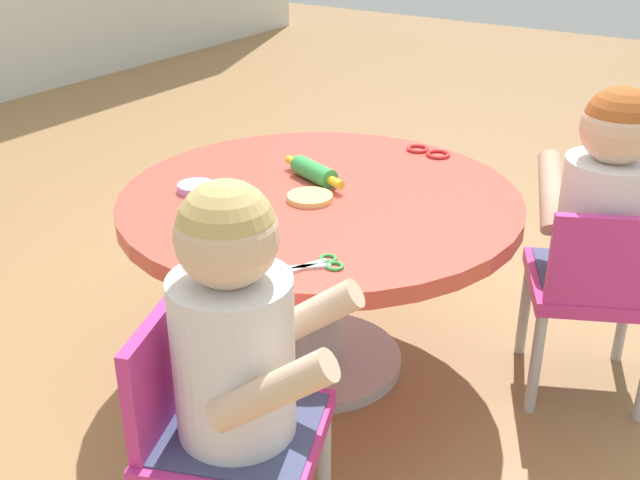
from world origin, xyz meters
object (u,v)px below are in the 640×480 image
(craft_table, at_px, (320,233))
(seated_child_right, at_px, (606,195))
(rolling_pin, at_px, (314,172))
(child_chair_right, at_px, (595,288))
(craft_scissors, at_px, (319,265))
(seated_child_left, at_px, (235,326))
(child_chair_left, at_px, (220,430))

(craft_table, distance_m, seated_child_right, 0.69)
(rolling_pin, bearing_deg, seated_child_right, -71.00)
(child_chair_right, height_order, craft_scissors, child_chair_right)
(seated_child_left, xyz_separation_m, child_chair_right, (0.89, -0.38, -0.23))
(seated_child_left, height_order, rolling_pin, seated_child_left)
(seated_child_left, distance_m, seated_child_right, 0.99)
(seated_child_right, distance_m, craft_scissors, 0.73)
(craft_table, distance_m, rolling_pin, 0.16)
(child_chair_left, relative_size, craft_scissors, 3.86)
(child_chair_left, xyz_separation_m, rolling_pin, (0.71, 0.27, 0.22))
(seated_child_right, distance_m, rolling_pin, 0.71)
(craft_table, height_order, seated_child_left, seated_child_left)
(craft_table, distance_m, child_chair_left, 0.68)
(child_chair_right, xyz_separation_m, craft_scissors, (-0.58, 0.42, 0.20))
(child_chair_left, distance_m, rolling_pin, 0.79)
(child_chair_right, relative_size, craft_scissors, 3.86)
(child_chair_left, bearing_deg, rolling_pin, 20.67)
(craft_table, relative_size, child_chair_right, 1.84)
(child_chair_left, relative_size, rolling_pin, 2.40)
(craft_table, relative_size, seated_child_right, 1.94)
(craft_table, height_order, seated_child_right, seated_child_right)
(seated_child_left, relative_size, rolling_pin, 2.29)
(craft_scissors, bearing_deg, seated_child_left, -173.23)
(craft_table, height_order, child_chair_right, child_chair_right)
(craft_table, bearing_deg, child_chair_left, -162.28)
(craft_scissors, bearing_deg, seated_child_right, -33.10)
(child_chair_left, xyz_separation_m, child_chair_right, (0.90, -0.42, 0.00))
(seated_child_left, relative_size, child_chair_right, 0.95)
(rolling_pin, distance_m, craft_scissors, 0.47)
(seated_child_left, relative_size, seated_child_right, 1.00)
(child_chair_right, xyz_separation_m, rolling_pin, (-0.19, 0.68, 0.22))
(seated_child_left, distance_m, craft_scissors, 0.32)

